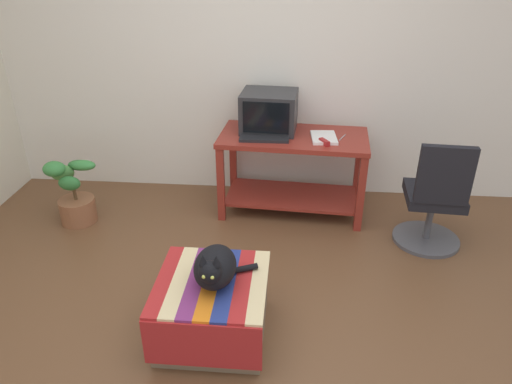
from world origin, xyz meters
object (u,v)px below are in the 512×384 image
book (324,138)px  cat (215,267)px  tv_monitor (269,112)px  desk (293,160)px  stapler (324,142)px  potted_plant (73,194)px  keyboard (264,138)px  ottoman_with_blanket (212,308)px  office_chair (435,202)px

book → cat: book is taller
book → tv_monitor: bearing=155.1°
desk → tv_monitor: tv_monitor is taller
desk → stapler: (0.24, -0.18, 0.25)m
book → potted_plant: size_ratio=0.49×
keyboard → ottoman_with_blanket: bearing=-99.0°
desk → book: (0.25, -0.06, 0.24)m
keyboard → cat: (-0.17, -1.47, -0.21)m
book → cat: (-0.66, -1.53, -0.21)m
book → office_chair: office_chair is taller
desk → ottoman_with_blanket: bearing=-101.7°
tv_monitor → keyboard: tv_monitor is taller
ottoman_with_blanket → desk: bearing=74.4°
desk → office_chair: office_chair is taller
ottoman_with_blanket → office_chair: bearing=35.8°
desk → stapler: 0.39m
office_chair → stapler: (-0.84, 0.30, 0.34)m
potted_plant → office_chair: 2.92m
book → stapler: size_ratio=2.56×
book → office_chair: (0.84, -0.42, -0.33)m
ottoman_with_blanket → stapler: bearing=63.9°
desk → book: book is taller
ottoman_with_blanket → stapler: size_ratio=6.15×
book → stapler: 0.12m
tv_monitor → office_chair: tv_monitor is taller
office_chair → desk: bearing=-20.0°
cat → office_chair: bearing=38.2°
tv_monitor → potted_plant: 1.78m
cat → office_chair: office_chair is taller
book → potted_plant: (-2.07, -0.29, -0.46)m
ottoman_with_blanket → cat: 0.31m
potted_plant → keyboard: bearing=8.3°
cat → potted_plant: bearing=140.4°
desk → ottoman_with_blanket: desk is taller
potted_plant → stapler: 2.13m
keyboard → stapler: 0.49m
keyboard → potted_plant: size_ratio=0.69×
book → stapler: stapler is taller
keyboard → cat: keyboard is taller
ottoman_with_blanket → stapler: 1.64m
tv_monitor → cat: size_ratio=1.32×
book → ottoman_with_blanket: book is taller
potted_plant → desk: bearing=10.9°
potted_plant → office_chair: bearing=-2.6°
office_chair → stapler: bearing=-15.6°
cat → office_chair: 1.87m
cat → stapler: 1.57m
potted_plant → ottoman_with_blanket: bearing=-41.6°
tv_monitor → cat: (-0.20, -1.71, -0.36)m
keyboard → potted_plant: (-1.59, -0.23, -0.46)m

